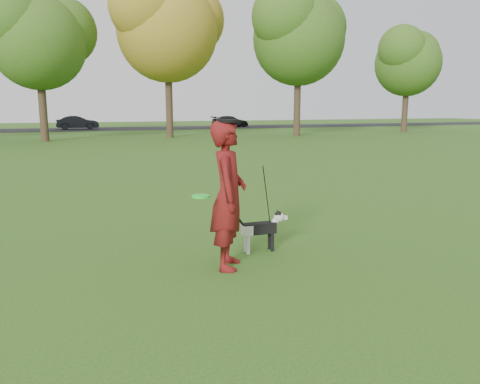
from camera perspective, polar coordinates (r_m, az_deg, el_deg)
name	(u,v)px	position (r m, az deg, el deg)	size (l,w,h in m)	color
ground	(250,262)	(6.71, 1.17, -8.54)	(120.00, 120.00, 0.00)	#285116
road	(100,129)	(46.04, -16.69, 7.36)	(120.00, 7.00, 0.02)	black
man	(228,195)	(6.26, -1.43, -0.41)	(0.73, 0.48, 2.01)	#61120D
dog	(263,227)	(7.10, 2.81, -4.28)	(0.82, 0.16, 0.62)	black
car_mid	(78,123)	(45.96, -19.19, 8.00)	(1.30, 3.72, 1.23)	black
car_right	(230,121)	(48.38, -1.19, 8.60)	(1.56, 3.84, 1.12)	black
man_held_items	(266,196)	(6.69, 3.16, -0.43)	(1.36, 0.76, 1.60)	#1DEA30
tree_row	(82,20)	(32.44, -18.76, 19.23)	(51.74, 8.86, 12.01)	#38281C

